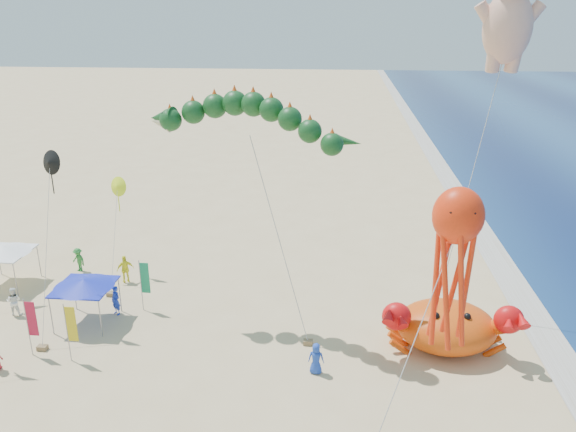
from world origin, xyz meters
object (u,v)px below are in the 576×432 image
object	(u,v)px
canopy_white	(3,250)
octopus_kite	(454,256)
crab_inflatable	(446,325)
canopy_blue	(84,283)
cherub_kite	(509,14)
dragon_kite	(246,125)

from	to	relation	value
canopy_white	octopus_kite	bearing A→B (deg)	-25.43
canopy_white	crab_inflatable	bearing A→B (deg)	-10.06
crab_inflatable	canopy_blue	xyz separation A→B (m)	(-19.60, 0.70, 1.11)
canopy_blue	canopy_white	size ratio (longest dim) A/B	0.98
octopus_kite	canopy_white	world-z (taller)	octopus_kite
crab_inflatable	cherub_kite	world-z (taller)	cherub_kite
cherub_kite	canopy_blue	xyz separation A→B (m)	(-22.20, -4.65, -14.02)
cherub_kite	canopy_blue	distance (m)	26.67
crab_inflatable	dragon_kite	xyz separation A→B (m)	(-10.49, 1.78, 9.84)
crab_inflatable	canopy_white	distance (m)	27.18
cherub_kite	canopy_white	bearing A→B (deg)	-178.81
octopus_kite	dragon_kite	bearing A→B (deg)	134.67
dragon_kite	cherub_kite	size ratio (longest dim) A/B	0.65
crab_inflatable	cherub_kite	bearing A→B (deg)	64.07
dragon_kite	cherub_kite	bearing A→B (deg)	15.28
dragon_kite	octopus_kite	distance (m)	12.96
octopus_kite	cherub_kite	bearing A→B (deg)	71.54
dragon_kite	canopy_white	distance (m)	18.69
cherub_kite	octopus_kite	size ratio (longest dim) A/B	1.75
dragon_kite	canopy_white	bearing A→B (deg)	169.67
crab_inflatable	canopy_white	size ratio (longest dim) A/B	2.06
crab_inflatable	dragon_kite	world-z (taller)	dragon_kite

